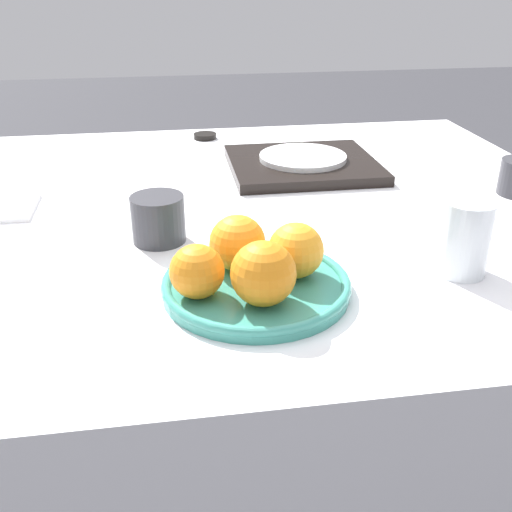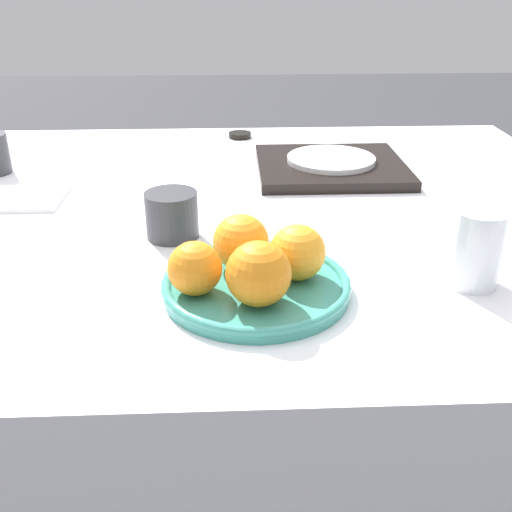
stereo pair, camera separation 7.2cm
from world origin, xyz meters
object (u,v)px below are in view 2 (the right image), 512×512
at_px(fruit_platter, 256,285).
at_px(orange_3, 195,268).
at_px(orange_2, 297,252).
at_px(side_plate, 331,159).
at_px(orange_0, 259,274).
at_px(orange_1, 241,242).
at_px(napkin, 24,199).
at_px(serving_tray, 331,167).
at_px(soy_dish, 240,135).
at_px(water_glass, 476,248).
at_px(cup_0, 172,215).

distance_m(fruit_platter, orange_3, 0.08).
xyz_separation_m(orange_2, orange_3, (-0.12, -0.03, -0.00)).
height_order(fruit_platter, side_plate, side_plate).
bearing_deg(orange_3, fruit_platter, 16.80).
distance_m(fruit_platter, orange_0, 0.06).
xyz_separation_m(orange_1, napkin, (-0.37, 0.29, -0.05)).
distance_m(orange_1, side_plate, 0.46).
height_order(orange_2, orange_3, orange_2).
height_order(serving_tray, side_plate, side_plate).
height_order(serving_tray, soy_dish, serving_tray).
bearing_deg(water_glass, orange_1, 174.10).
xyz_separation_m(orange_3, serving_tray, (0.24, 0.49, -0.04)).
bearing_deg(napkin, fruit_platter, -41.00).
relative_size(fruit_platter, soy_dish, 4.44).
bearing_deg(fruit_platter, orange_0, -89.24).
relative_size(orange_0, cup_0, 0.98).
bearing_deg(fruit_platter, cup_0, 123.79).
xyz_separation_m(orange_2, side_plate, (0.11, 0.46, -0.02)).
height_order(fruit_platter, serving_tray, same).
relative_size(orange_2, cup_0, 0.90).
height_order(water_glass, serving_tray, water_glass).
xyz_separation_m(side_plate, napkin, (-0.55, -0.13, -0.02)).
height_order(fruit_platter, water_glass, water_glass).
xyz_separation_m(side_plate, cup_0, (-0.28, -0.29, 0.01)).
relative_size(orange_3, serving_tray, 0.23).
distance_m(serving_tray, napkin, 0.57).
xyz_separation_m(fruit_platter, side_plate, (0.17, 0.47, 0.01)).
relative_size(side_plate, cup_0, 2.20).
distance_m(orange_1, serving_tray, 0.47).
relative_size(orange_2, serving_tray, 0.25).
xyz_separation_m(fruit_platter, napkin, (-0.38, 0.33, -0.01)).
height_order(orange_0, cup_0, orange_0).
xyz_separation_m(water_glass, serving_tray, (-0.11, 0.46, -0.04)).
bearing_deg(orange_3, serving_tray, 64.03).
bearing_deg(orange_1, water_glass, -5.90).
bearing_deg(orange_0, orange_1, 101.21).
height_order(orange_1, napkin, orange_1).
bearing_deg(serving_tray, cup_0, -133.73).
height_order(orange_0, water_glass, water_glass).
bearing_deg(water_glass, napkin, 153.85).
distance_m(side_plate, soy_dish, 0.31).
distance_m(napkin, soy_dish, 0.55).
bearing_deg(water_glass, serving_tray, 103.14).
distance_m(orange_1, cup_0, 0.17).
height_order(orange_3, water_glass, water_glass).
bearing_deg(cup_0, fruit_platter, -56.21).
xyz_separation_m(serving_tray, cup_0, (-0.28, -0.29, 0.02)).
height_order(cup_0, soy_dish, cup_0).
distance_m(fruit_platter, orange_1, 0.06).
bearing_deg(serving_tray, fruit_platter, -109.54).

